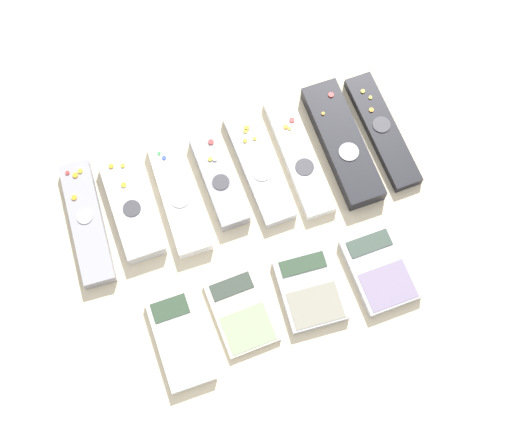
% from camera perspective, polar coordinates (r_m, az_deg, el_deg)
% --- Properties ---
extents(ground_plane, '(3.00, 3.00, 0.00)m').
position_cam_1_polar(ground_plane, '(1.08, 0.64, -2.03)').
color(ground_plane, beige).
extents(remote_0, '(0.06, 0.20, 0.02)m').
position_cam_1_polar(remote_0, '(1.12, -13.36, 0.12)').
color(remote_0, gray).
rests_on(remote_0, ground_plane).
extents(remote_1, '(0.06, 0.17, 0.03)m').
position_cam_1_polar(remote_1, '(1.11, -9.91, 1.35)').
color(remote_1, '#B7B7BC').
rests_on(remote_1, ground_plane).
extents(remote_2, '(0.05, 0.19, 0.02)m').
position_cam_1_polar(remote_2, '(1.11, -6.18, 2.22)').
color(remote_2, white).
rests_on(remote_2, ground_plane).
extents(remote_3, '(0.05, 0.16, 0.02)m').
position_cam_1_polar(remote_3, '(1.11, -2.98, 3.58)').
color(remote_3, gray).
rests_on(remote_3, ground_plane).
extents(remote_4, '(0.06, 0.20, 0.02)m').
position_cam_1_polar(remote_4, '(1.12, 0.21, 4.61)').
color(remote_4, '#B7B7BC').
rests_on(remote_4, ground_plane).
extents(remote_5, '(0.05, 0.21, 0.02)m').
position_cam_1_polar(remote_5, '(1.13, 3.44, 5.50)').
color(remote_5, white).
rests_on(remote_5, ground_plane).
extents(remote_6, '(0.06, 0.21, 0.03)m').
position_cam_1_polar(remote_6, '(1.14, 6.91, 6.44)').
color(remote_6, black).
rests_on(remote_6, ground_plane).
extents(remote_7, '(0.05, 0.21, 0.02)m').
position_cam_1_polar(remote_7, '(1.17, 10.07, 7.36)').
color(remote_7, black).
rests_on(remote_7, ground_plane).
extents(calculator_0, '(0.07, 0.14, 0.02)m').
position_cam_1_polar(calculator_0, '(1.05, -6.08, -9.22)').
color(calculator_0, silver).
rests_on(calculator_0, ground_plane).
extents(calculator_1, '(0.08, 0.12, 0.01)m').
position_cam_1_polar(calculator_1, '(1.05, -1.18, -7.06)').
color(calculator_1, beige).
rests_on(calculator_1, ground_plane).
extents(calculator_2, '(0.09, 0.12, 0.02)m').
position_cam_1_polar(calculator_2, '(1.06, 4.34, -5.28)').
color(calculator_2, '#B2B2B7').
rests_on(calculator_2, ground_plane).
extents(calculator_3, '(0.09, 0.12, 0.02)m').
position_cam_1_polar(calculator_3, '(1.08, 9.85, -3.64)').
color(calculator_3, '#B2B2B7').
rests_on(calculator_3, ground_plane).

